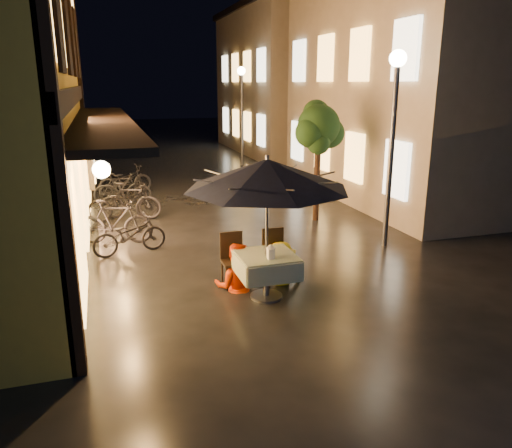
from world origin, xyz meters
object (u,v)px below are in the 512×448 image
object	(u,v)px
person_orange	(236,244)
bicycle_0	(129,235)
cafe_table	(266,265)
patio_umbrella	(267,174)
streetlamp_near	(394,115)
person_yellow	(281,244)
table_lantern	(271,251)

from	to	relation	value
person_orange	bicycle_0	distance (m)	3.03
person_orange	bicycle_0	size ratio (longest dim) A/B	1.03
cafe_table	patio_umbrella	distance (m)	1.56
streetlamp_near	cafe_table	bearing A→B (deg)	-151.32
streetlamp_near	patio_umbrella	distance (m)	4.02
streetlamp_near	bicycle_0	xyz separation A→B (m)	(-5.55, 1.14, -2.50)
cafe_table	bicycle_0	bearing A→B (deg)	124.69
person_orange	person_yellow	bearing A→B (deg)	-161.92
table_lantern	person_orange	size ratio (longest dim) A/B	0.15
patio_umbrella	person_orange	world-z (taller)	patio_umbrella
table_lantern	bicycle_0	world-z (taller)	table_lantern
bicycle_0	person_yellow	bearing A→B (deg)	-148.22
streetlamp_near	person_yellow	size ratio (longest dim) A/B	2.81
cafe_table	bicycle_0	xyz separation A→B (m)	(-2.10, 3.03, -0.17)
table_lantern	person_orange	xyz separation A→B (m)	(-0.39, 0.77, -0.10)
streetlamp_near	person_yellow	xyz separation A→B (m)	(-2.99, -1.33, -2.17)
cafe_table	person_orange	world-z (taller)	person_orange
streetlamp_near	person_yellow	distance (m)	3.92
streetlamp_near	cafe_table	size ratio (longest dim) A/B	4.27
streetlamp_near	bicycle_0	distance (m)	6.19
cafe_table	bicycle_0	distance (m)	3.69
person_yellow	bicycle_0	world-z (taller)	person_yellow
person_yellow	patio_umbrella	bearing A→B (deg)	54.42
person_yellow	streetlamp_near	bearing A→B (deg)	-151.65
patio_umbrella	table_lantern	xyz separation A→B (m)	(0.00, -0.22, -1.23)
bicycle_0	person_orange	bearing A→B (deg)	-159.74
person_orange	person_yellow	xyz separation A→B (m)	(0.86, 0.01, -0.07)
cafe_table	person_yellow	size ratio (longest dim) A/B	0.66
table_lantern	bicycle_0	bearing A→B (deg)	122.84
patio_umbrella	person_yellow	distance (m)	1.58
table_lantern	person_orange	world-z (taller)	person_orange
person_yellow	bicycle_0	size ratio (longest dim) A/B	0.94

